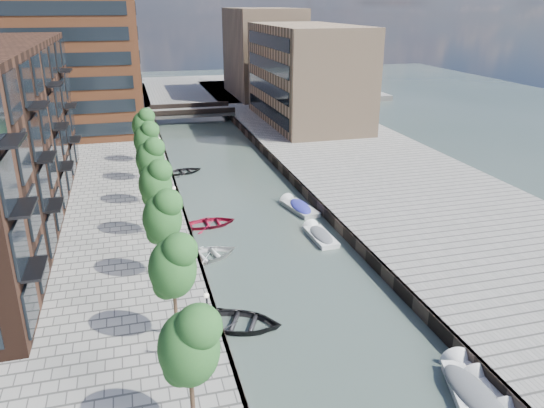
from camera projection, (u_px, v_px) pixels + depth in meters
name	position (u px, v px, depth m)	size (l,w,h in m)	color
water	(230.00, 179.00, 57.36)	(300.00, 300.00, 0.00)	#38473F
quay_right	(366.00, 164.00, 61.11)	(20.00, 140.00, 1.00)	gray
quay_wall_left	(173.00, 180.00, 55.68)	(0.25, 140.00, 1.00)	#332823
quay_wall_right	(284.00, 171.00, 58.68)	(0.25, 140.00, 1.00)	#332823
far_closure	(176.00, 91.00, 111.29)	(80.00, 40.00, 1.00)	gray
tower	(64.00, 18.00, 70.04)	(18.00, 18.00, 30.00)	brown
tan_block_near	(307.00, 74.00, 78.28)	(12.00, 25.00, 14.00)	tan
tan_block_far	(263.00, 52.00, 101.37)	(12.00, 20.00, 16.00)	tan
bridge	(192.00, 112.00, 85.72)	(13.00, 6.00, 1.30)	gray
tree_0	(189.00, 344.00, 20.92)	(2.50, 2.50, 5.95)	#382619
tree_1	(172.00, 265.00, 27.23)	(2.50, 2.50, 5.95)	#382619
tree_2	(162.00, 215.00, 33.54)	(2.50, 2.50, 5.95)	#382619
tree_3	(155.00, 182.00, 39.86)	(2.50, 2.50, 5.95)	#382619
tree_4	(150.00, 157.00, 46.17)	(2.50, 2.50, 5.95)	#382619
tree_5	(146.00, 139.00, 52.48)	(2.50, 2.50, 5.95)	#382619
tree_6	(143.00, 124.00, 58.80)	(2.50, 2.50, 5.95)	#382619
lamp_0	(208.00, 322.00, 25.48)	(0.24, 0.24, 4.12)	black
lamp_1	(175.00, 207.00, 39.91)	(0.24, 0.24, 4.12)	black
lamp_2	(160.00, 153.00, 54.34)	(0.24, 0.24, 4.12)	black
sloop_0	(239.00, 327.00, 31.28)	(3.67, 5.14, 1.06)	black
sloop_2	(211.00, 225.00, 45.50)	(3.09, 4.32, 0.90)	#A21130
sloop_3	(206.00, 259.00, 39.58)	(3.52, 4.94, 1.02)	white
sloop_4	(184.00, 173.00, 59.55)	(2.89, 4.05, 0.84)	black
motorboat_1	(471.00, 391.00, 25.76)	(3.49, 5.83, 1.84)	white
motorboat_2	(494.00, 407.00, 24.94)	(2.72, 5.51, 1.76)	silver
motorboat_3	(298.00, 207.00, 49.01)	(2.63, 5.11, 1.62)	#AEAEAC
motorboat_4	(319.00, 235.00, 43.15)	(1.70, 4.51, 1.49)	white
car	(266.00, 112.00, 84.42)	(1.41, 3.50, 1.19)	gray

